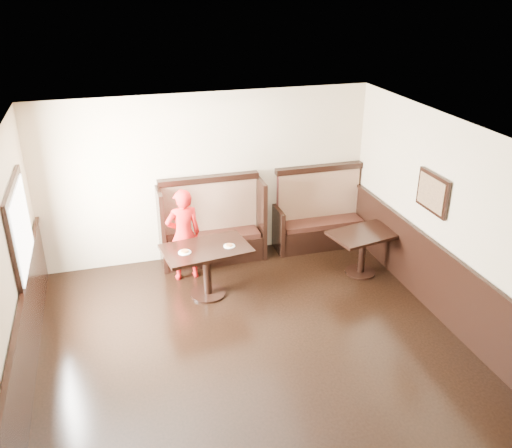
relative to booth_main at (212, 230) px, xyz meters
name	(u,v)px	position (x,y,z in m)	size (l,w,h in m)	color
ground	(271,384)	(0.00, -3.30, -0.53)	(7.00, 7.00, 0.00)	black
room_shell	(240,328)	(-0.30, -3.01, 0.14)	(7.00, 7.00, 7.00)	beige
booth_main	(212,230)	(0.00, 0.00, 0.00)	(1.75, 0.72, 1.45)	black
booth_neighbor	(320,220)	(1.95, 0.00, -0.05)	(1.65, 0.72, 1.45)	black
table_main	(207,259)	(-0.32, -1.12, 0.09)	(1.35, 0.95, 0.80)	black
table_neighbor	(363,243)	(2.21, -1.17, 0.01)	(1.16, 0.87, 0.72)	black
child	(184,235)	(-0.55, -0.52, 0.23)	(0.55, 0.36, 1.52)	red
pizza_plate_left	(185,252)	(-0.64, -1.19, 0.29)	(0.19, 0.19, 0.03)	white
pizza_plate_right	(229,246)	(0.02, -1.18, 0.29)	(0.17, 0.17, 0.03)	white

